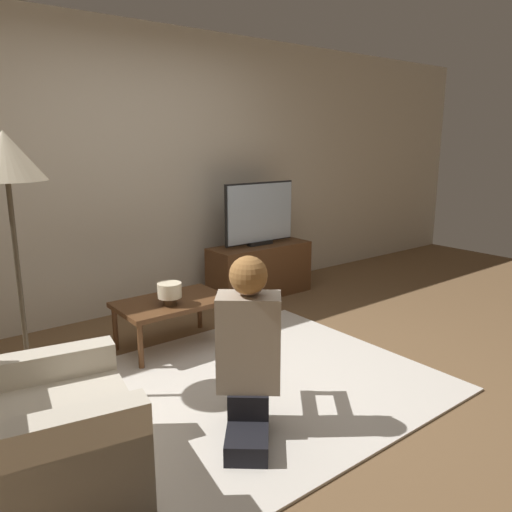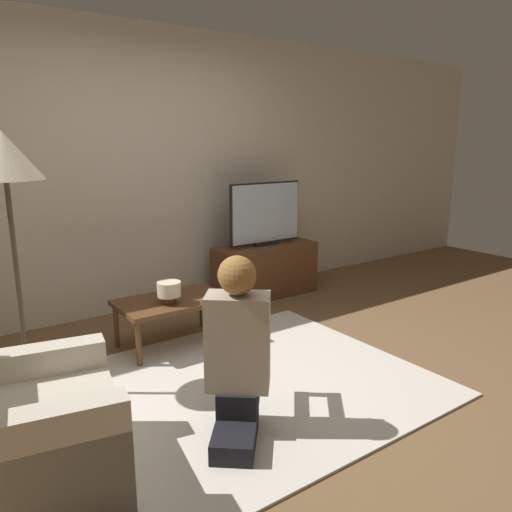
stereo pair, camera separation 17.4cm
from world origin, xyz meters
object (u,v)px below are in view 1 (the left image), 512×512
Objects in this scene: tv at (260,214)px; table_lamp at (170,292)px; floor_lamp at (7,170)px; armchair at (23,443)px; coffee_table at (172,305)px; person_kneeling at (249,345)px.

tv is 1.65m from table_lamp.
floor_lamp is 1.48m from armchair.
tv is 3.28m from armchair.
coffee_table is (-1.37, -0.63, -0.52)m from tv.
table_lamp is (1.04, 0.10, -0.94)m from floor_lamp.
coffee_table is at bearing 53.51° from table_lamp.
armchair is at bearing -140.77° from coffee_table.
floor_lamp is 1.65× the size of person_kneeling.
floor_lamp reaches higher than tv.
person_kneeling is at bearing -129.94° from tv.
coffee_table is 0.18m from table_lamp.
table_lamp is (-1.43, -0.72, -0.38)m from tv.
coffee_table is 0.85× the size of person_kneeling.
table_lamp is at bearing -153.37° from tv.
armchair reaches higher than table_lamp.
armchair is (-1.36, -1.11, -0.06)m from coffee_table.
coffee_table is 1.75m from armchair.
tv is at bearing -89.95° from person_kneeling.
person_kneeling is at bearing -52.28° from floor_lamp.
tv reaches higher than coffee_table.
coffee_table is at bearing -155.23° from tv.
floor_lamp is (-1.11, -0.19, 1.08)m from coffee_table.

